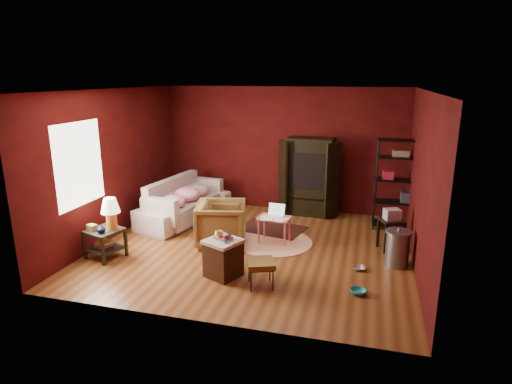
% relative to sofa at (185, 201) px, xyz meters
% --- Properties ---
extents(room, '(5.54, 5.04, 2.84)m').
position_rel_sofa_xyz_m(room, '(1.77, -1.08, 0.96)').
color(room, brown).
rests_on(room, ground).
extents(sofa, '(1.25, 2.35, 0.88)m').
position_rel_sofa_xyz_m(sofa, '(0.00, 0.00, 0.00)').
color(sofa, '#AC9795').
rests_on(sofa, ground).
extents(armchair, '(0.99, 1.03, 0.89)m').
position_rel_sofa_xyz_m(armchair, '(1.21, -1.05, 0.00)').
color(armchair, black).
rests_on(armchair, ground).
extents(pet_bowl_steel, '(0.22, 0.11, 0.21)m').
position_rel_sofa_xyz_m(pet_bowl_steel, '(3.70, -1.50, -0.34)').
color(pet_bowl_steel, silver).
rests_on(pet_bowl_steel, ground).
extents(pet_bowl_turquoise, '(0.24, 0.12, 0.23)m').
position_rel_sofa_xyz_m(pet_bowl_turquoise, '(3.72, -2.32, -0.33)').
color(pet_bowl_turquoise, teal).
rests_on(pet_bowl_turquoise, ground).
extents(vase, '(0.17, 0.17, 0.15)m').
position_rel_sofa_xyz_m(vase, '(-0.46, -2.28, 0.14)').
color(vase, '#0B0E38').
rests_on(vase, side_table).
extents(mug, '(0.15, 0.13, 0.12)m').
position_rel_sofa_xyz_m(mug, '(1.63, -2.33, 0.29)').
color(mug, '#F1E376').
rests_on(mug, hamper).
extents(side_table, '(0.66, 0.66, 1.05)m').
position_rel_sofa_xyz_m(side_table, '(-0.45, -2.10, 0.19)').
color(side_table, black).
rests_on(side_table, ground).
extents(sofa_cushions, '(1.08, 2.09, 0.84)m').
position_rel_sofa_xyz_m(sofa_cushions, '(-0.04, 0.00, -0.03)').
color(sofa_cushions, '#AC9795').
rests_on(sofa_cushions, sofa).
extents(hamper, '(0.65, 0.65, 0.69)m').
position_rel_sofa_xyz_m(hamper, '(1.67, -2.28, -0.13)').
color(hamper, '#3C1F0D').
rests_on(hamper, ground).
extents(footstool, '(0.52, 0.52, 0.41)m').
position_rel_sofa_xyz_m(footstool, '(2.32, -2.45, -0.09)').
color(footstool, black).
rests_on(footstool, ground).
extents(rug_round, '(1.44, 1.44, 0.01)m').
position_rel_sofa_xyz_m(rug_round, '(2.12, -0.71, -0.43)').
color(rug_round, '#F3E8CB').
rests_on(rug_round, ground).
extents(rug_oriental, '(1.44, 1.12, 0.01)m').
position_rel_sofa_xyz_m(rug_oriental, '(1.92, -0.02, -0.42)').
color(rug_oriental, '#4A1B13').
rests_on(rug_oriental, ground).
extents(laptop_desk, '(0.61, 0.49, 0.72)m').
position_rel_sofa_xyz_m(laptop_desk, '(2.13, -0.70, 0.00)').
color(laptop_desk, '#F26E72').
rests_on(laptop_desk, ground).
extents(tv_armoire, '(1.36, 0.76, 1.73)m').
position_rel_sofa_xyz_m(tv_armoire, '(2.49, 1.16, 0.46)').
color(tv_armoire, black).
rests_on(tv_armoire, ground).
extents(wire_shelving, '(0.91, 0.43, 1.83)m').
position_rel_sofa_xyz_m(wire_shelving, '(4.35, 0.68, 0.57)').
color(wire_shelving, black).
rests_on(wire_shelving, ground).
extents(small_stand, '(0.50, 0.50, 0.76)m').
position_rel_sofa_xyz_m(small_stand, '(4.21, -0.51, 0.13)').
color(small_stand, black).
rests_on(small_stand, ground).
extents(trash_can, '(0.54, 0.54, 0.65)m').
position_rel_sofa_xyz_m(trash_can, '(4.29, -1.16, -0.14)').
color(trash_can, gray).
rests_on(trash_can, ground).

